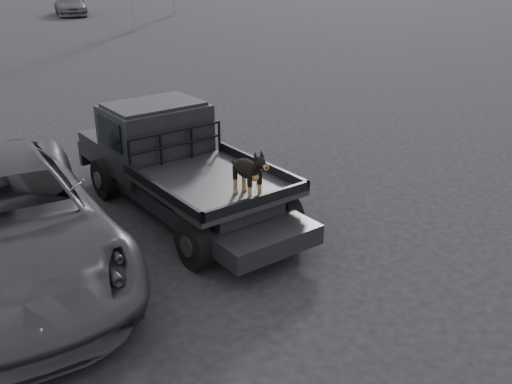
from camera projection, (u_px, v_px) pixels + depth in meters
ground at (234, 255)px, 8.73m from camera, size 120.00×120.00×0.00m
flatbed_ute at (185, 189)px, 9.92m from camera, size 2.00×5.40×0.92m
ute_cab at (155, 127)px, 10.26m from camera, size 1.72×1.30×0.88m
headache_rack at (176, 146)px, 9.78m from camera, size 1.80×0.08×0.55m
dog at (247, 173)px, 8.36m from camera, size 0.32×0.60×0.74m
parked_suv at (0, 222)px, 7.91m from camera, size 3.44×6.22×1.65m
distant_car_b at (70, 5)px, 39.30m from camera, size 3.10×5.08×1.38m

